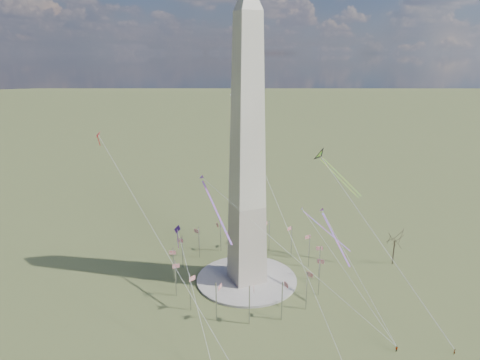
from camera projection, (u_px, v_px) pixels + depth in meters
name	position (u px, v px, depth m)	size (l,w,h in m)	color
ground	(247.00, 280.00, 154.12)	(2000.00, 2000.00, 0.00)	#4C5128
plaza	(247.00, 279.00, 154.01)	(36.00, 36.00, 0.80)	#A29C94
washington_monument	(247.00, 150.00, 140.49)	(15.56, 15.56, 100.00)	#BBAA9D
flagpole_ring	(247.00, 262.00, 152.06)	(54.40, 54.40, 13.00)	#B6B8BD
tree_near	(395.00, 239.00, 163.02)	(8.57, 8.57, 15.00)	#3F3326
person_east	(454.00, 352.00, 115.98)	(0.61, 0.40, 1.68)	gray
person_centre	(397.00, 349.00, 117.04)	(1.03, 0.43, 1.76)	gray
kite_delta_black	(322.00, 157.00, 166.47)	(13.05, 20.12, 16.70)	black
kite_diamond_purple	(177.00, 232.00, 148.47)	(1.62, 2.94, 9.14)	#3D1665
kite_streamer_left	(331.00, 230.00, 143.53)	(2.67, 19.49, 13.38)	#E8244F
kite_streamer_mid	(211.00, 199.00, 137.36)	(2.78, 23.51, 16.13)	#E8244F
kite_streamer_right	(319.00, 224.00, 168.96)	(13.41, 18.16, 14.67)	#E8244F
kite_small_red	(98.00, 136.00, 149.31)	(1.54, 2.35, 5.08)	red
kite_small_white	(232.00, 95.00, 174.85)	(1.47, 2.30, 5.07)	white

